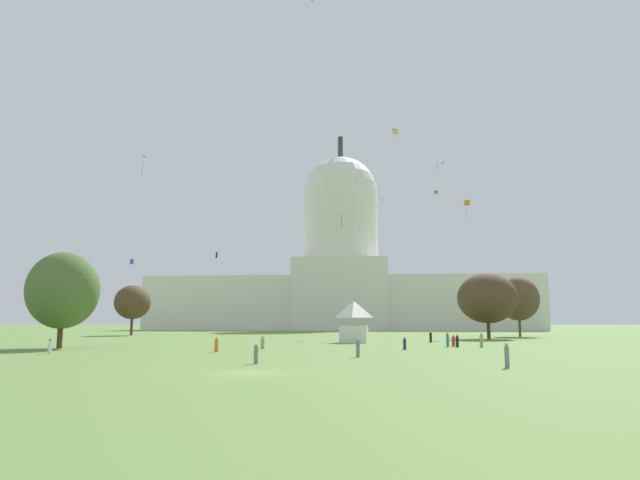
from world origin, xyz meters
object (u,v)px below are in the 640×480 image
(kite_pink_mid, at_px, (342,218))
(kite_gold_high, at_px, (395,131))
(person_orange_mid_left, at_px, (216,345))
(kite_violet_high, at_px, (141,158))
(person_tan_lawn_far_right, at_px, (263,343))
(person_white_back_right, at_px, (50,347))
(event_tent, at_px, (354,321))
(person_red_back_left, at_px, (453,341))
(person_grey_mid_center, at_px, (507,356))
(person_black_front_center, at_px, (457,341))
(tree_west_near, at_px, (63,290))
(kite_cyan_high, at_px, (441,163))
(kite_blue_low, at_px, (132,262))
(tree_west_mid, at_px, (133,302))
(person_black_aisle_center, at_px, (431,337))
(kite_white_mid, at_px, (382,200))
(person_grey_front_right, at_px, (256,354))
(kite_black_low, at_px, (217,255))
(tree_east_near, at_px, (487,298))
(person_navy_back_center, at_px, (405,344))
(person_white_deep_crowd, at_px, (447,336))
(person_grey_mid_right, at_px, (358,348))
(kite_red_high, at_px, (437,166))
(person_tan_edge_east, at_px, (481,341))
(capitol_building, at_px, (341,274))
(tree_east_far, at_px, (518,299))
(kite_orange_mid, at_px, (467,203))
(kite_green_high, at_px, (436,192))
(person_teal_lawn_far_left, at_px, (448,340))

(kite_pink_mid, distance_m, kite_gold_high, 25.04)
(person_orange_mid_left, distance_m, kite_violet_high, 68.15)
(person_tan_lawn_far_right, bearing_deg, person_white_back_right, -154.34)
(event_tent, xyz_separation_m, person_red_back_left, (13.18, -11.44, -2.57))
(person_grey_mid_center, bearing_deg, person_black_front_center, -170.99)
(person_red_back_left, bearing_deg, tree_west_near, -174.28)
(kite_cyan_high, height_order, kite_blue_low, kite_cyan_high)
(event_tent, relative_size, kite_blue_low, 8.01)
(person_black_front_center, height_order, kite_cyan_high, kite_cyan_high)
(person_grey_mid_center, bearing_deg, tree_west_mid, -132.16)
(person_black_aisle_center, distance_m, kite_white_mid, 39.29)
(person_white_back_right, xyz_separation_m, kite_gold_high, (38.79, 82.95, 48.85))
(person_tan_lawn_far_right, relative_size, kite_violet_high, 0.36)
(person_orange_mid_left, height_order, kite_violet_high, kite_violet_high)
(tree_west_mid, relative_size, kite_cyan_high, 7.76)
(person_grey_front_right, bearing_deg, tree_west_near, -19.78)
(person_black_front_center, distance_m, person_grey_front_right, 35.66)
(kite_cyan_high, height_order, kite_black_low, kite_cyan_high)
(event_tent, xyz_separation_m, tree_west_near, (-34.67, -21.27, 3.74))
(person_black_front_center, relative_size, kite_violet_high, 0.38)
(tree_east_near, xyz_separation_m, person_navy_back_center, (-17.34, -40.32, -6.63))
(person_white_deep_crowd, distance_m, person_grey_mid_right, 44.62)
(kite_cyan_high, bearing_deg, person_red_back_left, -37.58)
(kite_violet_high, bearing_deg, person_tan_lawn_far_right, 53.41)
(person_red_back_left, height_order, kite_red_high, kite_red_high)
(tree_west_near, relative_size, person_tan_edge_east, 7.21)
(capitol_building, distance_m, kite_white_mid, 84.76)
(capitol_building, xyz_separation_m, kite_red_high, (31.32, -22.49, 32.10))
(person_black_aisle_center, bearing_deg, tree_east_far, 29.68)
(person_grey_mid_right, bearing_deg, person_white_back_right, -45.98)
(person_grey_front_right, bearing_deg, person_white_deep_crowd, -93.48)
(tree_west_near, height_order, person_white_deep_crowd, tree_west_near)
(person_black_front_center, xyz_separation_m, person_white_back_right, (-42.97, -18.03, -0.03))
(tree_west_mid, height_order, person_grey_mid_right, tree_west_mid)
(person_tan_lawn_far_right, relative_size, kite_gold_high, 0.36)
(person_grey_mid_center, distance_m, kite_orange_mid, 83.02)
(kite_white_mid, height_order, kite_violet_high, kite_violet_high)
(person_red_back_left, bearing_deg, person_grey_mid_right, -122.77)
(kite_black_low, bearing_deg, tree_west_near, 44.08)
(tree_west_near, distance_m, kite_gold_high, 94.44)
(tree_west_mid, distance_m, person_tan_lawn_far_right, 70.72)
(kite_red_high, bearing_deg, tree_west_mid, 174.01)
(capitol_building, height_order, person_tan_lawn_far_right, capitol_building)
(person_red_back_left, bearing_deg, tree_west_mid, 136.49)
(tree_west_mid, relative_size, person_grey_mid_center, 6.28)
(tree_west_near, relative_size, kite_green_high, 12.61)
(person_white_deep_crowd, xyz_separation_m, kite_gold_high, (-5.77, 43.07, 48.79))
(capitol_building, relative_size, person_grey_front_right, 82.12)
(person_navy_back_center, bearing_deg, person_teal_lawn_far_left, -134.14)
(tree_west_near, distance_m, person_teal_lawn_far_left, 47.97)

